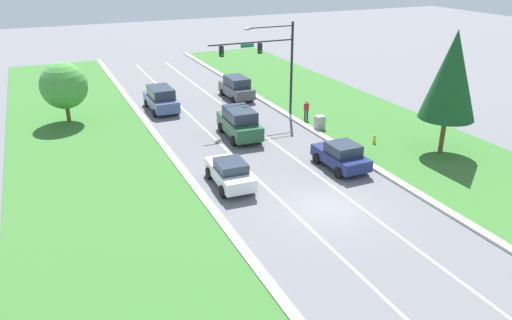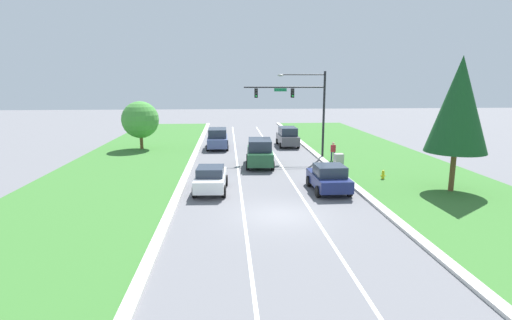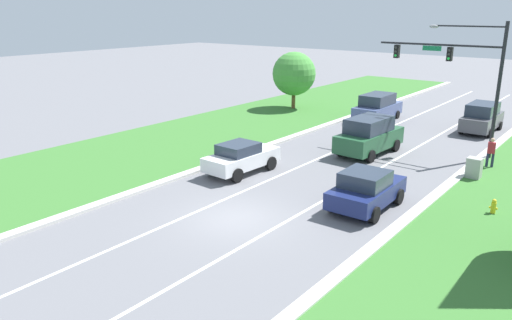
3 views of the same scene
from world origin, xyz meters
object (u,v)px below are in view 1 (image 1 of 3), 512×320
(utility_cabinet, at_px, (320,123))
(conifer_near_right_tree, at_px, (452,75))
(traffic_signal_mast, at_px, (269,56))
(graphite_suv, at_px, (237,87))
(white_sedan, at_px, (230,173))
(pedestrian, at_px, (306,109))
(fire_hydrant, at_px, (374,140))
(slate_blue_suv, at_px, (161,99))
(forest_suv, at_px, (240,123))
(oak_near_left_tree, at_px, (64,86))
(navy_sedan, at_px, (341,156))

(utility_cabinet, bearing_deg, conifer_near_right_tree, -56.31)
(traffic_signal_mast, relative_size, graphite_suv, 1.65)
(traffic_signal_mast, bearing_deg, graphite_suv, 91.20)
(white_sedan, bearing_deg, pedestrian, 43.69)
(graphite_suv, xyz_separation_m, utility_cabinet, (2.48, -10.91, -0.47))
(utility_cabinet, height_order, pedestrian, pedestrian)
(graphite_suv, distance_m, fire_hydrant, 15.85)
(pedestrian, bearing_deg, fire_hydrant, 89.25)
(slate_blue_suv, bearing_deg, forest_suv, -68.52)
(forest_suv, relative_size, fire_hydrant, 7.26)
(traffic_signal_mast, distance_m, graphite_suv, 7.79)
(white_sedan, xyz_separation_m, oak_near_left_tree, (-7.58, 16.23, 2.18))
(forest_suv, xyz_separation_m, conifer_near_right_tree, (11.30, -8.55, 4.29))
(graphite_suv, xyz_separation_m, navy_sedan, (-0.09, -17.83, -0.16))
(pedestrian, distance_m, conifer_near_right_tree, 11.97)
(traffic_signal_mast, distance_m, navy_sedan, 11.97)
(graphite_suv, height_order, utility_cabinet, graphite_suv)
(white_sedan, height_order, conifer_near_right_tree, conifer_near_right_tree)
(navy_sedan, distance_m, slate_blue_suv, 18.41)
(utility_cabinet, relative_size, pedestrian, 0.66)
(slate_blue_suv, bearing_deg, conifer_near_right_tree, -50.05)
(fire_hydrant, xyz_separation_m, oak_near_left_tree, (-19.48, 14.08, 2.68))
(conifer_near_right_tree, bearing_deg, pedestrian, 115.98)
(pedestrian, distance_m, fire_hydrant, 6.97)
(graphite_suv, bearing_deg, pedestrian, -72.97)
(traffic_signal_mast, bearing_deg, forest_suv, -140.06)
(forest_suv, height_order, conifer_near_right_tree, conifer_near_right_tree)
(white_sedan, relative_size, conifer_near_right_tree, 0.53)
(traffic_signal_mast, bearing_deg, conifer_near_right_tree, -58.03)
(navy_sedan, xyz_separation_m, slate_blue_suv, (-7.29, 16.91, 0.17))
(forest_suv, distance_m, fire_hydrant, 9.81)
(navy_sedan, height_order, utility_cabinet, navy_sedan)
(traffic_signal_mast, relative_size, navy_sedan, 1.85)
(traffic_signal_mast, height_order, fire_hydrant, traffic_signal_mast)
(conifer_near_right_tree, bearing_deg, white_sedan, 175.72)
(pedestrian, xyz_separation_m, fire_hydrant, (1.80, -6.71, -0.59))
(graphite_suv, distance_m, navy_sedan, 17.83)
(slate_blue_suv, bearing_deg, utility_cabinet, -45.74)
(conifer_near_right_tree, bearing_deg, slate_blue_suv, 130.36)
(graphite_suv, relative_size, utility_cabinet, 4.17)
(forest_suv, xyz_separation_m, oak_near_left_tree, (-11.25, 8.79, 1.89))
(graphite_suv, relative_size, pedestrian, 2.75)
(conifer_near_right_tree, bearing_deg, oak_near_left_tree, 142.43)
(graphite_suv, distance_m, white_sedan, 18.88)
(utility_cabinet, distance_m, pedestrian, 2.46)
(slate_blue_suv, height_order, conifer_near_right_tree, conifer_near_right_tree)
(white_sedan, bearing_deg, traffic_signal_mast, 57.15)
(graphite_suv, relative_size, slate_blue_suv, 0.93)
(white_sedan, distance_m, slate_blue_suv, 16.43)
(fire_hydrant, relative_size, oak_near_left_tree, 0.14)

